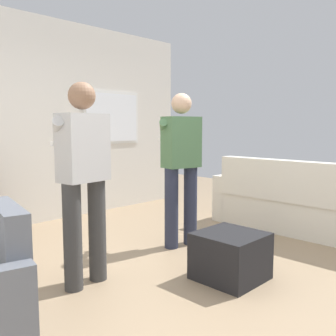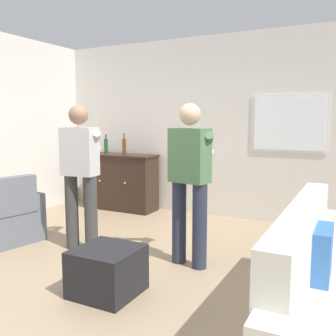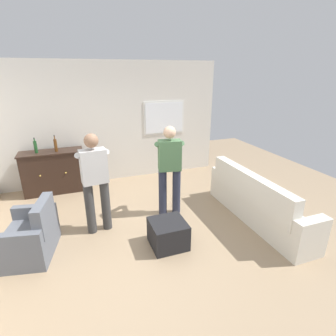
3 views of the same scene
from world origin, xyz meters
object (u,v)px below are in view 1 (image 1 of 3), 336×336
object	(u,v)px
couch	(303,207)
person_standing_left	(83,174)
ottoman	(230,256)
person_standing_right	(181,162)

from	to	relation	value
couch	person_standing_left	size ratio (longest dim) A/B	1.45
person_standing_left	couch	bearing A→B (deg)	-13.73
person_standing_left	ottoman	bearing A→B (deg)	-40.36
ottoman	person_standing_right	size ratio (longest dim) A/B	0.32
couch	ottoman	xyz separation A→B (m)	(-1.73, -0.15, -0.14)
couch	ottoman	size ratio (longest dim) A/B	4.56
person_standing_left	person_standing_right	size ratio (longest dim) A/B	1.00
ottoman	person_standing_left	size ratio (longest dim) A/B	0.32
couch	person_standing_left	bearing A→B (deg)	166.27
ottoman	person_standing_right	xyz separation A→B (m)	(0.37, 0.94, 0.73)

